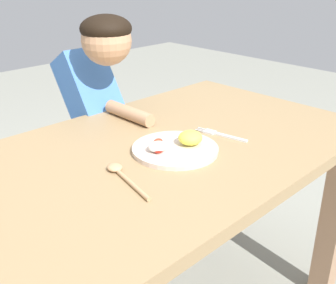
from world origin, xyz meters
TOP-DOWN VIEW (x-y plane):
  - dining_table at (0.00, 0.00)m, footprint 1.30×0.76m
  - plate at (0.01, -0.05)m, footprint 0.24×0.24m
  - fork at (0.19, -0.07)m, footprint 0.05×0.18m
  - spoon at (-0.19, -0.06)m, footprint 0.07×0.20m
  - person at (0.08, 0.46)m, footprint 0.18×0.48m

SIDE VIEW (x-z plane):
  - person at x=0.08m, z-range 0.05..1.10m
  - dining_table at x=0.00m, z-range 0.23..0.94m
  - fork at x=0.19m, z-range 0.71..0.72m
  - spoon at x=-0.19m, z-range 0.71..0.73m
  - plate at x=0.01m, z-range 0.70..0.75m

